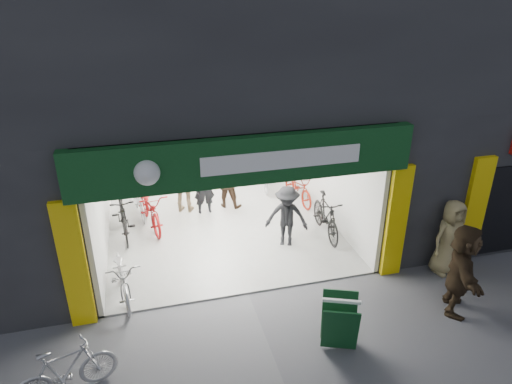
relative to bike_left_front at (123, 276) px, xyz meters
name	(u,v)px	position (x,y,z in m)	size (l,w,h in m)	color
ground	(248,294)	(2.50, -0.61, -0.50)	(60.00, 60.00, 0.00)	#56565B
building	(236,49)	(3.41, 4.37, 3.82)	(17.00, 10.27, 8.00)	#232326
bike_left_front	(123,276)	(0.00, 0.00, 0.00)	(0.66, 1.89, 0.99)	#A6A7AB
bike_left_midfront	(123,215)	(0.01, 2.57, 0.10)	(0.56, 1.99, 1.20)	black
bike_left_midback	(150,209)	(0.70, 2.88, 0.04)	(0.71, 2.03, 1.07)	maroon
bike_left_back	(138,199)	(0.41, 3.61, 0.01)	(0.48, 1.70, 1.02)	#B8B8BD
bike_right_front	(326,216)	(5.00, 1.28, 0.06)	(0.52, 1.84, 1.11)	black
bike_right_mid	(298,187)	(5.00, 3.34, -0.03)	(0.62, 1.78, 0.93)	maroon
bike_right_back	(263,169)	(4.30, 4.69, 0.10)	(0.56, 1.99, 1.19)	#ACACB1
parked_bike	(65,371)	(-0.85, -2.37, -0.02)	(0.45, 1.59, 0.95)	#A7A8AC
customer_a	(204,187)	(2.21, 3.27, 0.31)	(0.59, 0.38, 1.60)	black
customer_b	(227,180)	(2.91, 3.53, 0.34)	(0.82, 0.64, 1.68)	#39261A
customer_c	(287,217)	(3.87, 1.03, 0.30)	(1.03, 0.59, 1.60)	black
customer_d	(184,182)	(1.68, 3.48, 0.44)	(1.10, 0.46, 1.87)	#947856
pedestrian_near	(449,237)	(6.97, -0.91, 0.38)	(0.86, 0.56, 1.76)	#9A8959
pedestrian_far	(461,270)	(6.34, -2.13, 0.45)	(1.75, 0.56, 1.89)	#332517
sandwich_board	(340,321)	(3.70, -2.46, 0.04)	(0.82, 0.83, 0.97)	#0D3719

